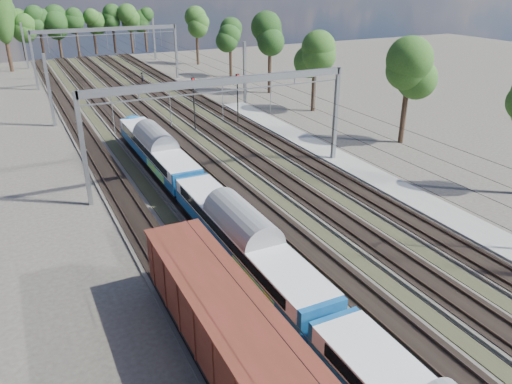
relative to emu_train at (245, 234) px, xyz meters
name	(u,v)px	position (x,y,z in m)	size (l,w,h in m)	color
track_bed	(173,135)	(4.50, 28.75, -2.18)	(21.00, 130.00, 0.34)	#47423A
platform	(408,195)	(16.50, 3.75, -2.13)	(3.00, 70.00, 0.30)	gray
catenary	(152,68)	(4.83, 36.43, 4.12)	(25.65, 130.00, 9.00)	gray
tree_belt	(120,24)	(10.18, 77.97, 5.84)	(39.96, 97.57, 12.09)	black
emu_train	(245,234)	(0.00, 0.00, 0.00)	(2.65, 56.25, 3.88)	black
freight_boxcar	(226,327)	(-4.50, -7.58, 0.08)	(3.11, 15.03, 3.88)	black
worker	(142,78)	(9.13, 59.41, -1.36)	(0.67, 0.44, 1.85)	black
signal_near	(194,97)	(7.57, 29.68, 1.57)	(0.38, 0.35, 6.09)	black
signal_far	(238,93)	(13.11, 29.74, 1.54)	(0.43, 0.41, 6.05)	black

